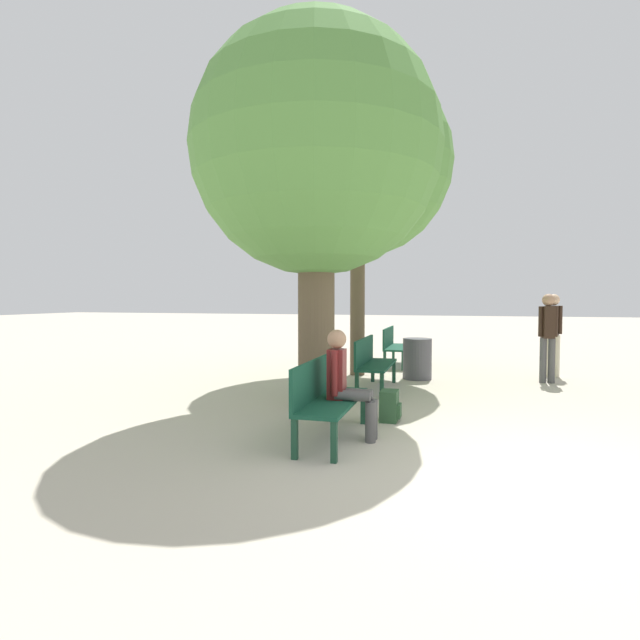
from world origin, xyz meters
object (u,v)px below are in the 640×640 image
object	(u,v)px
bench_row_0	(325,394)
pedestrian_near	(553,330)
pedestrian_mid	(548,332)
tree_row_0	(316,153)
backpack	(390,406)
bench_row_1	(371,360)
trash_bin	(417,359)
bench_row_2	(394,344)
person_seated	(346,381)
tree_row_1	(358,165)

from	to	relation	value
bench_row_0	pedestrian_near	distance (m)	6.35
pedestrian_mid	bench_row_0	bearing A→B (deg)	-123.24
tree_row_0	backpack	distance (m)	3.69
bench_row_1	trash_bin	distance (m)	1.49
bench_row_0	pedestrian_near	bearing A→B (deg)	58.98
bench_row_2	trash_bin	size ratio (longest dim) A/B	2.06
tree_row_0	pedestrian_mid	xyz separation A→B (m)	(3.59, 3.05, -2.71)
pedestrian_near	pedestrian_mid	distance (m)	0.82
bench_row_2	person_seated	size ratio (longest dim) A/B	1.33
bench_row_0	pedestrian_near	world-z (taller)	pedestrian_near
bench_row_1	person_seated	size ratio (longest dim) A/B	1.33
bench_row_0	trash_bin	xyz separation A→B (m)	(0.68, 4.47, -0.12)
tree_row_0	tree_row_1	xyz separation A→B (m)	(0.00, 3.09, 0.62)
person_seated	bench_row_2	bearing A→B (deg)	92.15
bench_row_0	bench_row_1	xyz separation A→B (m)	(0.00, 3.14, 0.00)
person_seated	pedestrian_near	bearing A→B (deg)	60.53
tree_row_0	pedestrian_mid	world-z (taller)	tree_row_0
person_seated	trash_bin	distance (m)	4.43
bench_row_2	bench_row_0	bearing A→B (deg)	-90.00
person_seated	pedestrian_near	world-z (taller)	pedestrian_near
bench_row_0	tree_row_0	world-z (taller)	tree_row_0
tree_row_0	trash_bin	xyz separation A→B (m)	(1.23, 2.88, -3.26)
tree_row_1	tree_row_0	bearing A→B (deg)	-90.00
bench_row_2	backpack	xyz separation A→B (m)	(0.60, -5.28, -0.32)
trash_bin	tree_row_1	bearing A→B (deg)	170.29
tree_row_0	backpack	bearing A→B (deg)	-27.30
pedestrian_mid	tree_row_0	bearing A→B (deg)	-139.64
tree_row_0	bench_row_1	bearing A→B (deg)	70.44
trash_bin	bench_row_2	bearing A→B (deg)	110.52
bench_row_2	person_seated	bearing A→B (deg)	-87.85
bench_row_1	pedestrian_near	bearing A→B (deg)	35.04
bench_row_1	tree_row_0	xyz separation A→B (m)	(-0.55, -1.55, 3.14)
person_seated	pedestrian_near	xyz separation A→B (m)	(3.03, 5.36, 0.29)
bench_row_1	backpack	size ratio (longest dim) A/B	4.12
bench_row_0	person_seated	world-z (taller)	person_seated
bench_row_1	tree_row_1	distance (m)	4.10
person_seated	tree_row_1	bearing A→B (deg)	99.64
tree_row_0	pedestrian_near	bearing A→B (deg)	45.18
tree_row_1	pedestrian_mid	world-z (taller)	tree_row_1
bench_row_1	bench_row_2	world-z (taller)	same
bench_row_0	bench_row_2	size ratio (longest dim) A/B	1.00
bench_row_1	trash_bin	bearing A→B (deg)	62.93
bench_row_0	person_seated	distance (m)	0.28
bench_row_1	pedestrian_near	xyz separation A→B (m)	(3.26, 2.29, 0.44)
person_seated	pedestrian_near	distance (m)	6.17
bench_row_1	trash_bin	xyz separation A→B (m)	(0.68, 1.33, -0.12)
bench_row_1	person_seated	bearing A→B (deg)	-85.67
pedestrian_near	tree_row_1	bearing A→B (deg)	-168.85
bench_row_0	pedestrian_near	size ratio (longest dim) A/B	0.98
person_seated	pedestrian_mid	world-z (taller)	pedestrian_mid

